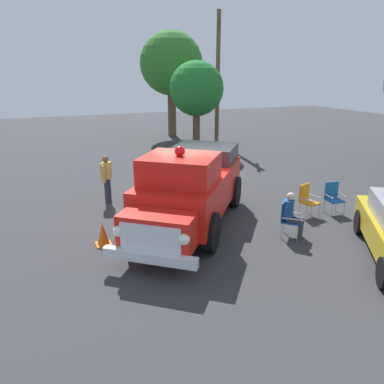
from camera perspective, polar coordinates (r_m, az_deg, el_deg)
ground_plane at (r=12.14m, az=-0.03°, el=-3.43°), size 60.00×60.00×0.00m
vintage_fire_truck at (r=10.96m, az=-0.34°, el=0.80°), size 5.42×5.99×2.59m
lawn_chair_near_truck at (r=10.73m, az=14.36°, el=-3.61°), size 0.69×0.69×1.02m
lawn_chair_by_car at (r=12.94m, az=20.81°, el=-0.50°), size 0.57×0.56×1.02m
lawn_chair_spare at (r=12.42m, az=17.20°, el=-0.86°), size 0.62×0.61×1.02m
spectator_seated at (r=10.68m, az=15.10°, el=-3.16°), size 0.64×0.64×1.29m
spectator_standing at (r=13.31m, az=-12.93°, el=2.44°), size 0.44×0.60×1.68m
oak_tree_left at (r=21.37m, az=0.69°, el=15.48°), size 3.01×3.01×5.00m
oak_tree_right at (r=26.52m, az=-3.20°, el=18.98°), size 4.22×4.22×7.01m
utility_pole at (r=24.12m, az=3.96°, el=17.20°), size 0.92×1.55×7.86m
traffic_cone at (r=10.25m, az=-13.49°, el=-6.31°), size 0.40×0.40×0.64m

